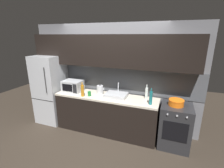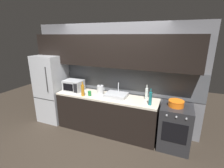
# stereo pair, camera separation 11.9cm
# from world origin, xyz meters

# --- Properties ---
(ground_plane) EXTENTS (10.00, 10.00, 0.00)m
(ground_plane) POSITION_xyz_m (0.00, 0.00, 0.00)
(ground_plane) COLOR #2D261E
(back_wall) EXTENTS (4.11, 0.44, 2.50)m
(back_wall) POSITION_xyz_m (0.00, 1.20, 1.55)
(back_wall) COLOR slate
(back_wall) RESTS_ON ground
(counter_run) EXTENTS (2.37, 0.60, 0.90)m
(counter_run) POSITION_xyz_m (0.00, 0.90, 0.45)
(counter_run) COLOR black
(counter_run) RESTS_ON ground
(refrigerator) EXTENTS (0.68, 0.69, 1.75)m
(refrigerator) POSITION_xyz_m (-1.57, 0.90, 0.87)
(refrigerator) COLOR #ADAFB5
(refrigerator) RESTS_ON ground
(oven_range) EXTENTS (0.60, 0.62, 0.90)m
(oven_range) POSITION_xyz_m (1.53, 0.90, 0.45)
(oven_range) COLOR #232326
(oven_range) RESTS_ON ground
(microwave) EXTENTS (0.46, 0.35, 0.27)m
(microwave) POSITION_xyz_m (-0.89, 0.92, 1.04)
(microwave) COLOR #A8AAAF
(microwave) RESTS_ON counter_run
(sink_basin) EXTENTS (0.48, 0.38, 0.30)m
(sink_basin) POSITION_xyz_m (0.24, 0.93, 0.94)
(sink_basin) COLOR #ADAFB5
(sink_basin) RESTS_ON counter_run
(kettle) EXTENTS (0.19, 0.15, 0.23)m
(kettle) POSITION_xyz_m (-0.18, 0.97, 1.00)
(kettle) COLOR #B7BABF
(kettle) RESTS_ON counter_run
(wine_bottle_teal) EXTENTS (0.06, 0.06, 0.34)m
(wine_bottle_teal) POSITION_xyz_m (1.02, 0.78, 1.04)
(wine_bottle_teal) COLOR #19666B
(wine_bottle_teal) RESTS_ON counter_run
(wine_bottle_clear) EXTENTS (0.06, 0.06, 0.32)m
(wine_bottle_clear) POSITION_xyz_m (0.89, 1.05, 1.03)
(wine_bottle_clear) COLOR silver
(wine_bottle_clear) RESTS_ON counter_run
(wine_bottle_amber) EXTENTS (0.07, 0.07, 0.33)m
(wine_bottle_amber) POSITION_xyz_m (-0.48, 0.69, 1.04)
(wine_bottle_amber) COLOR #B27019
(wine_bottle_amber) RESTS_ON counter_run
(mug_green) EXTENTS (0.07, 0.07, 0.11)m
(mug_green) POSITION_xyz_m (-0.35, 0.76, 0.95)
(mug_green) COLOR #1E6B2D
(mug_green) RESTS_ON counter_run
(cooking_pot) EXTENTS (0.29, 0.29, 0.12)m
(cooking_pot) POSITION_xyz_m (1.50, 0.90, 0.96)
(cooking_pot) COLOR orange
(cooking_pot) RESTS_ON oven_range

